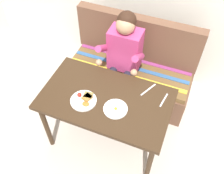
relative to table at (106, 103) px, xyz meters
name	(u,v)px	position (x,y,z in m)	size (l,w,h in m)	color
ground_plane	(107,138)	(0.00, 0.00, -0.65)	(8.00, 8.00, 0.00)	beige
table	(106,103)	(0.00, 0.00, 0.00)	(1.20, 0.70, 0.73)	#372515
couch	(131,72)	(0.00, 0.76, -0.32)	(1.44, 0.56, 1.00)	brown
person	(123,55)	(-0.06, 0.59, 0.09)	(0.45, 0.61, 1.21)	#BF3C75
plate_breakfast	(84,100)	(-0.17, -0.10, 0.10)	(0.24, 0.24, 0.05)	white
plate_eggs	(115,109)	(0.13, -0.09, 0.09)	(0.22, 0.22, 0.04)	white
fork	(164,100)	(0.50, 0.17, 0.08)	(0.01, 0.17, 0.01)	silver
knife	(148,90)	(0.33, 0.24, 0.08)	(0.01, 0.20, 0.01)	silver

